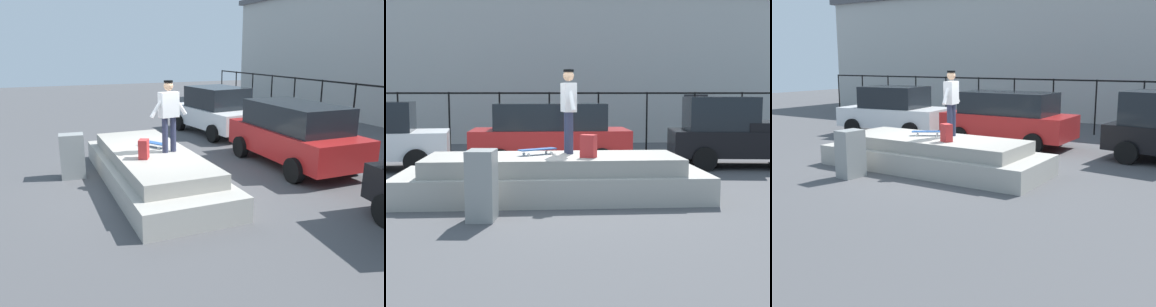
{
  "view_description": "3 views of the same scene",
  "coord_description": "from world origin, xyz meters",
  "views": [
    {
      "loc": [
        8.76,
        -3.0,
        3.19
      ],
      "look_at": [
        0.45,
        0.53,
        0.8
      ],
      "focal_mm": 36.35,
      "sensor_mm": 36.0,
      "label": 1
    },
    {
      "loc": [
        -0.36,
        -10.64,
        2.07
      ],
      "look_at": [
        0.46,
        0.4,
        0.8
      ],
      "focal_mm": 49.36,
      "sensor_mm": 36.0,
      "label": 2
    },
    {
      "loc": [
        6.91,
        -10.06,
        2.76
      ],
      "look_at": [
        0.31,
        0.53,
        0.32
      ],
      "focal_mm": 43.99,
      "sensor_mm": 36.0,
      "label": 3
    }
  ],
  "objects": [
    {
      "name": "skateboarder",
      "position": [
        0.24,
        0.03,
        1.83
      ],
      "size": [
        0.31,
        0.99,
        1.69
      ],
      "color": "#2D334C",
      "rests_on": "concrete_ledge"
    },
    {
      "name": "concrete_ledge",
      "position": [
        -0.09,
        -0.34,
        0.39
      ],
      "size": [
        6.02,
        2.17,
        0.84
      ],
      "color": "#ADA89E",
      "rests_on": "ground_plane"
    },
    {
      "name": "fence_row",
      "position": [
        -0.0,
        7.73,
        1.39
      ],
      "size": [
        24.06,
        0.06,
        2.1
      ],
      "color": "black",
      "rests_on": "ground_plane"
    },
    {
      "name": "car_red_hatchback_mid",
      "position": [
        -0.06,
        3.89,
        0.94
      ],
      "size": [
        4.31,
        2.14,
        1.78
      ],
      "color": "#B21E1E",
      "rests_on": "ground_plane"
    },
    {
      "name": "car_black_pickup_far",
      "position": [
        5.27,
        3.78,
        0.95
      ],
      "size": [
        4.33,
        2.56,
        1.96
      ],
      "color": "black",
      "rests_on": "ground_plane"
    },
    {
      "name": "warehouse_building",
      "position": [
        0.0,
        14.53,
        3.23
      ],
      "size": [
        31.42,
        7.42,
        6.44
      ],
      "color": "#B2B2AD",
      "rests_on": "ground_plane"
    },
    {
      "name": "ground_plane",
      "position": [
        0.0,
        0.0,
        0.0
      ],
      "size": [
        60.0,
        60.0,
        0.0
      ],
      "primitive_type": "plane",
      "color": "#4C4C4F"
    },
    {
      "name": "skateboard",
      "position": [
        -0.4,
        -0.17,
        0.95
      ],
      "size": [
        0.78,
        0.58,
        0.12
      ],
      "color": "#264C8C",
      "rests_on": "concrete_ledge"
    },
    {
      "name": "utility_box",
      "position": [
        -1.3,
        -2.07,
        0.58
      ],
      "size": [
        0.49,
        0.64,
        1.15
      ],
      "primitive_type": "cube",
      "rotation": [
        0.0,
        0.0,
        -0.09
      ],
      "color": "gray",
      "rests_on": "ground_plane"
    },
    {
      "name": "backpack",
      "position": [
        0.57,
        -0.7,
        1.06
      ],
      "size": [
        0.34,
        0.31,
        0.44
      ],
      "primitive_type": "cube",
      "rotation": [
        0.0,
        0.0,
        2.66
      ],
      "color": "red",
      "rests_on": "concrete_ledge"
    }
  ]
}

